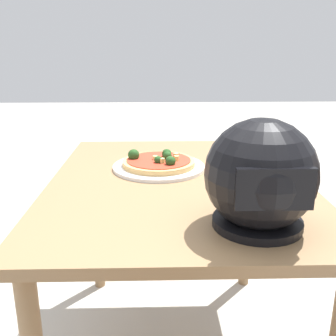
{
  "coord_description": "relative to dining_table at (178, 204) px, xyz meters",
  "views": [
    {
      "loc": [
        0.07,
        1.23,
        1.14
      ],
      "look_at": [
        0.03,
        -0.06,
        0.74
      ],
      "focal_mm": 42.16,
      "sensor_mm": 36.0,
      "label": 1
    }
  ],
  "objects": [
    {
      "name": "motorcycle_helmet",
      "position": [
        -0.17,
        0.36,
        0.22
      ],
      "size": [
        0.27,
        0.27,
        0.27
      ],
      "color": "black",
      "rests_on": "dining_table"
    },
    {
      "name": "pizza_plate",
      "position": [
        0.06,
        -0.12,
        0.09
      ],
      "size": [
        0.33,
        0.33,
        0.01
      ],
      "primitive_type": "cylinder",
      "color": "white",
      "rests_on": "dining_table"
    },
    {
      "name": "pizza",
      "position": [
        0.06,
        -0.12,
        0.11
      ],
      "size": [
        0.26,
        0.26,
        0.05
      ],
      "color": "tan",
      "rests_on": "pizza_plate"
    },
    {
      "name": "dining_table",
      "position": [
        0.0,
        0.0,
        0.0
      ],
      "size": [
        0.83,
        1.08,
        0.72
      ],
      "color": "olive",
      "rests_on": "ground"
    }
  ]
}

